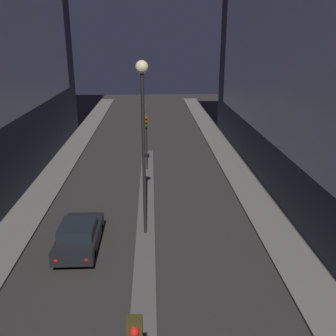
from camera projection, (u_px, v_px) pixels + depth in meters
The scene contains 5 objects.
building_right at pixel (335, 32), 21.12m from camera, with size 6.01×39.19×19.68m.
median_strip at pixel (146, 227), 19.76m from camera, with size 0.94×28.51×0.12m.
traffic_light_mid at pixel (146, 130), 27.42m from camera, with size 0.32×0.42×4.13m.
street_lamp at pixel (143, 115), 17.17m from camera, with size 0.58×0.58×8.50m.
car_left_lane at pixel (79, 235), 17.57m from camera, with size 1.82×4.06×1.48m.
Camera 1 is at (0.40, -2.43, 9.48)m, focal length 40.00 mm.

